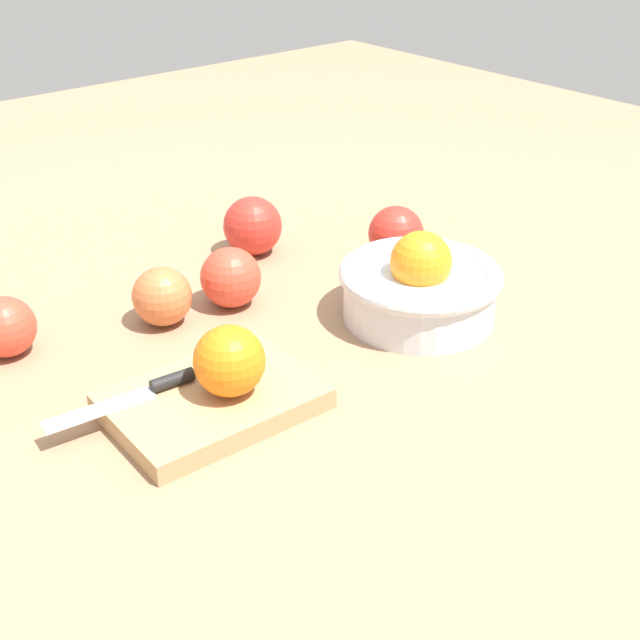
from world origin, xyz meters
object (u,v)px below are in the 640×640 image
(bowl, at_px, (420,286))
(apple_front_right, at_px, (162,296))
(apple_front_left, at_px, (396,234))
(cutting_board, at_px, (213,401))
(orange_on_board, at_px, (229,361))
(apple_front_left_2, at_px, (253,226))
(apple_front_center, at_px, (229,278))
(knife, at_px, (142,393))
(apple_front_right_2, at_px, (5,327))

(bowl, xyz_separation_m, apple_front_right, (0.24, -0.19, -0.01))
(apple_front_left, bearing_deg, bowl, 55.07)
(cutting_board, relative_size, apple_front_left, 2.69)
(orange_on_board, relative_size, apple_front_left_2, 0.88)
(apple_front_left, bearing_deg, cutting_board, 19.42)
(bowl, height_order, orange_on_board, bowl)
(cutting_board, height_order, apple_front_center, apple_front_center)
(cutting_board, relative_size, orange_on_board, 2.83)
(bowl, distance_m, knife, 0.36)
(apple_front_center, xyz_separation_m, apple_front_left, (-0.25, 0.04, 0.00))
(knife, distance_m, apple_front_center, 0.24)
(cutting_board, distance_m, apple_front_right, 0.20)
(knife, relative_size, apple_front_left, 2.07)
(apple_front_right, bearing_deg, orange_on_board, 78.17)
(bowl, relative_size, apple_front_right_2, 2.83)
(cutting_board, bearing_deg, apple_front_left_2, -132.43)
(cutting_board, bearing_deg, apple_front_left, -160.58)
(bowl, height_order, cutting_board, bowl)
(apple_front_right_2, bearing_deg, apple_front_center, 165.63)
(bowl, bearing_deg, knife, -5.71)
(apple_front_right_2, bearing_deg, apple_front_left, 168.77)
(apple_front_right, xyz_separation_m, apple_front_right_2, (0.17, -0.05, -0.00))
(knife, height_order, apple_front_right, apple_front_right)
(apple_front_center, bearing_deg, cutting_board, 50.76)
(bowl, xyz_separation_m, knife, (0.35, -0.04, -0.01))
(bowl, relative_size, apple_front_center, 2.59)
(apple_front_right, bearing_deg, apple_front_right_2, -16.77)
(apple_front_center, distance_m, apple_front_left_2, 0.16)
(knife, xyz_separation_m, apple_front_center, (-0.20, -0.14, 0.01))
(knife, bearing_deg, apple_front_center, -145.68)
(orange_on_board, height_order, apple_front_right_2, orange_on_board)
(apple_front_right, xyz_separation_m, apple_front_center, (-0.08, 0.01, 0.00))
(bowl, relative_size, apple_front_right, 2.74)
(apple_front_left_2, bearing_deg, apple_front_center, 42.97)
(bowl, bearing_deg, apple_front_right, -37.64)
(bowl, distance_m, apple_front_left_2, 0.28)
(bowl, height_order, apple_front_center, bowl)
(apple_front_right, xyz_separation_m, apple_front_left_2, (-0.20, -0.09, 0.01))
(knife, xyz_separation_m, apple_front_right, (-0.11, -0.15, 0.01))
(cutting_board, xyz_separation_m, apple_front_center, (-0.14, -0.17, 0.03))
(apple_front_left, bearing_deg, apple_front_left_2, -45.99)
(knife, bearing_deg, apple_front_right, -127.23)
(cutting_board, relative_size, apple_front_right, 2.87)
(orange_on_board, bearing_deg, apple_front_center, -124.38)
(knife, height_order, apple_front_center, apple_front_center)
(cutting_board, relative_size, apple_front_center, 2.71)
(cutting_board, distance_m, apple_front_left, 0.42)
(apple_front_right_2, bearing_deg, apple_front_right, 163.23)
(orange_on_board, height_order, knife, orange_on_board)
(knife, bearing_deg, apple_front_right_2, -74.68)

